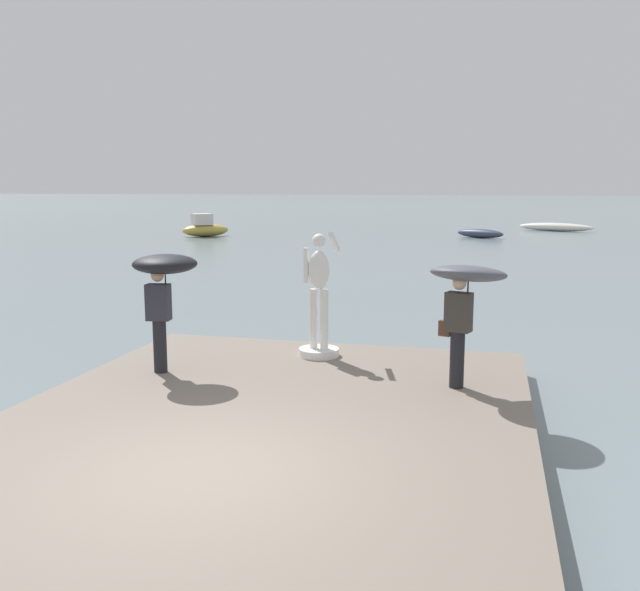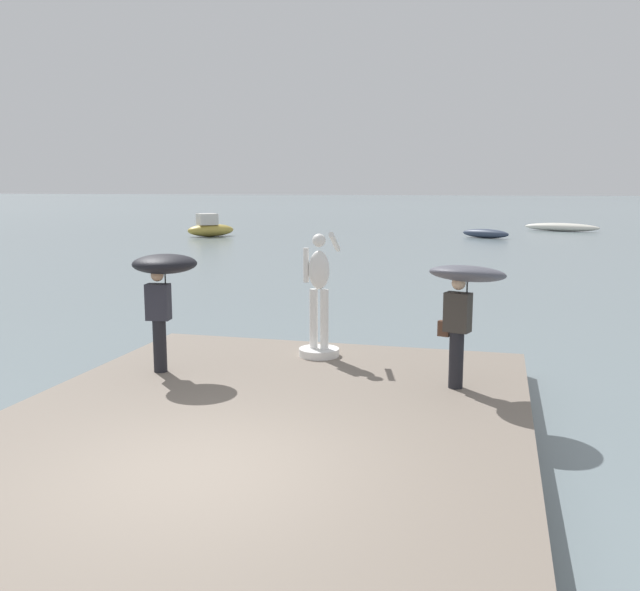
{
  "view_description": "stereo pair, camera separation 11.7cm",
  "coord_description": "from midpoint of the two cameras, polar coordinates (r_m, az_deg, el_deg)",
  "views": [
    {
      "loc": [
        2.9,
        -6.61,
        3.48
      ],
      "look_at": [
        0.0,
        5.01,
        1.55
      ],
      "focal_mm": 38.58,
      "sensor_mm": 36.0,
      "label": 1
    },
    {
      "loc": [
        3.02,
        -6.58,
        3.48
      ],
      "look_at": [
        0.0,
        5.01,
        1.55
      ],
      "focal_mm": 38.58,
      "sensor_mm": 36.0,
      "label": 2
    }
  ],
  "objects": [
    {
      "name": "boat_leftward",
      "position": [
        55.73,
        19.45,
        5.37
      ],
      "size": [
        5.59,
        2.78,
        0.63
      ],
      "color": "silver",
      "rests_on": "ground"
    },
    {
      "name": "pier",
      "position": [
        9.35,
        -4.93,
        -11.41
      ],
      "size": [
        7.11,
        9.29,
        0.4
      ],
      "primitive_type": "cube",
      "color": "slate",
      "rests_on": "ground"
    },
    {
      "name": "boat_near",
      "position": [
        47.79,
        -9.04,
        5.55
      ],
      "size": [
        3.38,
        3.28,
        1.56
      ],
      "color": "#B2993D",
      "rests_on": "ground"
    },
    {
      "name": "boat_far",
      "position": [
        47.16,
        13.63,
        5.02
      ],
      "size": [
        3.43,
        2.5,
        0.6
      ],
      "color": "#2D384C",
      "rests_on": "ground"
    },
    {
      "name": "statue_white_figure",
      "position": [
        12.39,
        0.19,
        -0.93
      ],
      "size": [
        0.73,
        0.93,
        2.26
      ],
      "color": "white",
      "rests_on": "pier"
    },
    {
      "name": "ground_plane",
      "position": [
        46.82,
        10.95,
        4.72
      ],
      "size": [
        400.0,
        400.0,
        0.0
      ],
      "primitive_type": "plane",
      "color": "slate"
    },
    {
      "name": "onlooker_right",
      "position": [
        10.53,
        12.23,
        0.6
      ],
      "size": [
        1.45,
        1.46,
        1.97
      ],
      "color": "black",
      "rests_on": "pier"
    },
    {
      "name": "onlooker_left",
      "position": [
        11.52,
        -12.59,
        1.55
      ],
      "size": [
        1.18,
        1.18,
        1.97
      ],
      "color": "black",
      "rests_on": "pier"
    }
  ]
}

